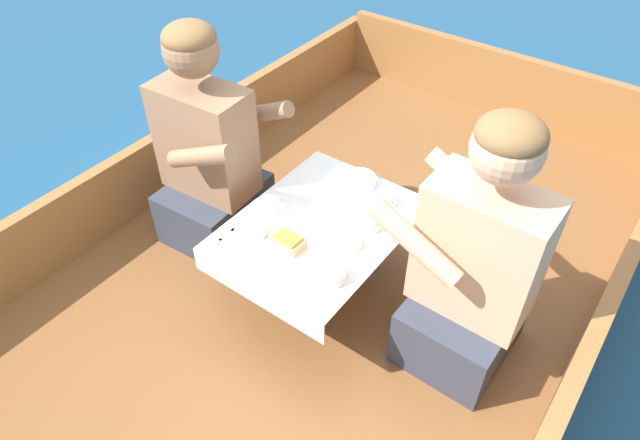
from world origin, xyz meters
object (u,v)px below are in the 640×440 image
person_port (209,157)px  person_starboard (474,269)px  sandwich (288,242)px  tin_can (373,223)px  coffee_cup_port (383,198)px  coffee_cup_starboard (272,202)px

person_port → person_starboard: bearing=-1.1°
sandwich → tin_can: sandwich is taller
person_starboard → sandwich: bearing=22.6°
person_port → coffee_cup_port: (0.73, 0.23, -0.02)m
person_port → sandwich: size_ratio=8.46×
sandwich → tin_can: size_ratio=1.78×
coffee_cup_starboard → person_starboard: bearing=7.6°
person_starboard → tin_can: bearing=-2.9°
person_starboard → tin_can: size_ratio=15.36×
coffee_cup_starboard → sandwich: bearing=-35.8°
person_starboard → coffee_cup_starboard: 0.81m
coffee_cup_starboard → coffee_cup_port: bearing=39.8°
person_port → coffee_cup_port: bearing=13.8°
sandwich → tin_can: bearing=54.5°
person_port → tin_can: person_port is taller
person_starboard → coffee_cup_starboard: person_starboard is taller
person_port → coffee_cup_starboard: size_ratio=10.54×
person_port → coffee_cup_port: person_port is taller
person_port → sandwich: (0.58, -0.19, -0.02)m
person_starboard → sandwich: person_starboard is taller
person_port → coffee_cup_port: size_ratio=10.34×
person_port → coffee_cup_port: 0.77m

